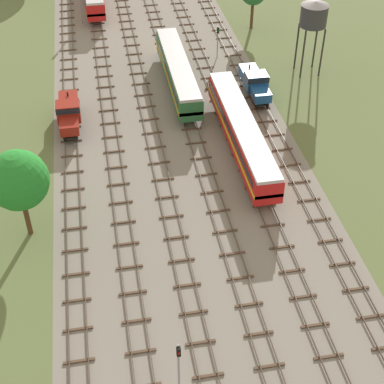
# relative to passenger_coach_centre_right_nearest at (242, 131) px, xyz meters

# --- Properties ---
(ground_plane) EXTENTS (480.00, 480.00, 0.00)m
(ground_plane) POSITION_rel_passenger_coach_centre_right_nearest_xyz_m (-7.03, 17.71, -2.61)
(ground_plane) COLOR #5B6B3D
(ballast_bed) EXTENTS (27.44, 176.00, 0.01)m
(ballast_bed) POSITION_rel_passenger_coach_centre_right_nearest_xyz_m (-7.03, 17.71, -2.61)
(ballast_bed) COLOR gray
(ballast_bed) RESTS_ON ground
(track_far_left) EXTENTS (2.40, 126.00, 0.29)m
(track_far_left) POSITION_rel_passenger_coach_centre_right_nearest_xyz_m (-18.75, 18.71, -2.48)
(track_far_left) COLOR #47382D
(track_far_left) RESTS_ON ground
(track_left) EXTENTS (2.40, 126.00, 0.29)m
(track_left) POSITION_rel_passenger_coach_centre_right_nearest_xyz_m (-14.06, 18.71, -2.48)
(track_left) COLOR #47382D
(track_left) RESTS_ON ground
(track_centre_left) EXTENTS (2.40, 126.00, 0.29)m
(track_centre_left) POSITION_rel_passenger_coach_centre_right_nearest_xyz_m (-9.38, 18.71, -2.48)
(track_centre_left) COLOR #47382D
(track_centre_left) RESTS_ON ground
(track_centre) EXTENTS (2.40, 126.00, 0.29)m
(track_centre) POSITION_rel_passenger_coach_centre_right_nearest_xyz_m (-4.69, 18.71, -2.48)
(track_centre) COLOR #47382D
(track_centre) RESTS_ON ground
(track_centre_right) EXTENTS (2.40, 126.00, 0.29)m
(track_centre_right) POSITION_rel_passenger_coach_centre_right_nearest_xyz_m (-0.00, 18.71, -2.48)
(track_centre_right) COLOR #47382D
(track_centre_right) RESTS_ON ground
(track_right) EXTENTS (2.40, 126.00, 0.29)m
(track_right) POSITION_rel_passenger_coach_centre_right_nearest_xyz_m (4.69, 18.71, -2.48)
(track_right) COLOR #47382D
(track_right) RESTS_ON ground
(passenger_coach_centre_right_nearest) EXTENTS (2.96, 22.00, 3.80)m
(passenger_coach_centre_right_nearest) POSITION_rel_passenger_coach_centre_right_nearest_xyz_m (0.00, 0.00, 0.00)
(passenger_coach_centre_right_nearest) COLOR red
(passenger_coach_centre_right_nearest) RESTS_ON ground
(shunter_loco_far_left_near) EXTENTS (2.74, 8.46, 3.10)m
(shunter_loco_far_left_near) POSITION_rel_passenger_coach_centre_right_nearest_xyz_m (-18.75, 8.48, -0.60)
(shunter_loco_far_left_near) COLOR maroon
(shunter_loco_far_left_near) RESTS_ON ground
(shunter_loco_right_mid) EXTENTS (2.74, 8.46, 3.10)m
(shunter_loco_right_mid) POSITION_rel_passenger_coach_centre_right_nearest_xyz_m (4.69, 11.54, -0.60)
(shunter_loco_right_mid) COLOR #194C8C
(shunter_loco_right_mid) RESTS_ON ground
(diesel_railcar_centre_midfar) EXTENTS (2.96, 20.50, 3.80)m
(diesel_railcar_centre_midfar) POSITION_rel_passenger_coach_centre_right_nearest_xyz_m (-4.69, 15.08, -0.02)
(diesel_railcar_centre_midfar) COLOR #286638
(diesel_railcar_centre_midfar) RESTS_ON ground
(water_tower) EXTENTS (3.68, 3.68, 9.95)m
(water_tower) POSITION_rel_passenger_coach_centre_right_nearest_xyz_m (13.47, 16.60, 5.53)
(water_tower) COLOR #2D2826
(water_tower) RESTS_ON ground
(signal_post_nearest) EXTENTS (0.28, 0.47, 4.61)m
(signal_post_nearest) POSITION_rel_passenger_coach_centre_right_nearest_xyz_m (2.34, 23.20, 0.35)
(signal_post_nearest) COLOR gray
(signal_post_nearest) RESTS_ON ground
(signal_post_near) EXTENTS (0.28, 0.47, 5.77)m
(signal_post_near) POSITION_rel_passenger_coach_centre_right_nearest_xyz_m (-16.41, 38.74, 1.03)
(signal_post_near) COLOR gray
(signal_post_near) RESTS_ON ground
(signal_post_mid) EXTENTS (0.28, 0.47, 5.88)m
(signal_post_mid) POSITION_rel_passenger_coach_centre_right_nearest_xyz_m (-11.72, -28.90, 1.09)
(signal_post_mid) COLOR gray
(signal_post_mid) RESTS_ON ground
(lineside_tree_0) EXTENTS (5.50, 5.50, 9.11)m
(lineside_tree_0) POSITION_rel_passenger_coach_centre_right_nearest_xyz_m (-22.85, -9.64, 3.73)
(lineside_tree_0) COLOR #4C331E
(lineside_tree_0) RESTS_ON ground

